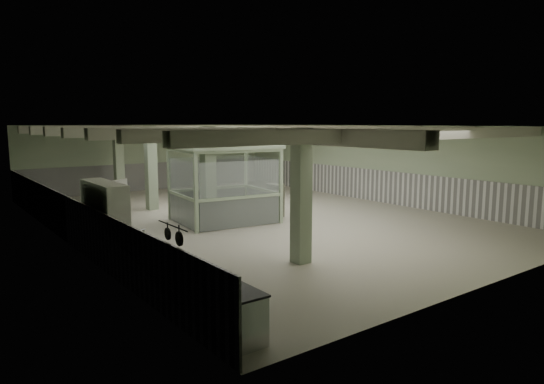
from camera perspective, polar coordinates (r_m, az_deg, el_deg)
floor at (r=19.33m, az=-2.37°, el=-2.96°), size 20.00×20.00×0.00m
ceiling at (r=18.96m, az=-2.44°, el=7.78°), size 14.00×20.00×0.02m
wall_back at (r=27.88m, az=-14.07°, el=3.96°), size 14.00×0.02×3.60m
wall_front at (r=12.23m, az=24.98°, el=-1.67°), size 14.00×0.02×3.60m
wall_left at (r=16.22m, az=-23.31°, el=0.68°), size 0.02×20.00×3.60m
wall_right at (r=23.69m, az=11.76°, el=3.33°), size 0.02×20.00×3.60m
wainscot_left at (r=16.39m, az=-23.02°, el=-2.96°), size 0.05×19.90×1.50m
wainscot_right at (r=23.78m, az=11.65°, el=0.81°), size 0.05×19.90×1.50m
wainscot_back at (r=27.94m, az=-13.97°, el=1.81°), size 13.90×0.05×1.50m
girder at (r=17.68m, az=-9.20°, el=6.94°), size 0.45×19.90×0.40m
beam_a at (r=13.44m, az=15.97°, el=6.55°), size 13.90×0.35×0.32m
beam_b at (r=15.09m, az=8.37°, el=6.92°), size 13.90×0.35×0.32m
beam_c at (r=16.95m, az=2.36°, el=7.12°), size 13.90×0.35×0.32m
beam_d at (r=18.96m, az=-2.43°, el=7.23°), size 13.90×0.35×0.32m
beam_e at (r=21.08m, az=-6.28°, el=7.28°), size 13.90×0.35×0.32m
beam_f at (r=23.27m, az=-9.42°, el=7.30°), size 13.90×0.35×0.32m
beam_g at (r=25.52m, az=-12.02°, el=7.30°), size 13.90×0.35×0.32m
column_a at (r=12.81m, az=3.45°, el=-0.50°), size 0.42×0.42×3.60m
column_b at (r=16.91m, az=-7.51°, el=1.55°), size 0.42×0.42×3.60m
column_c at (r=21.40m, az=-14.06°, el=2.76°), size 0.42×0.42×3.60m
column_d at (r=25.12m, az=-17.58°, el=3.39°), size 0.42×0.42×3.60m
hook_rail at (r=9.10m, az=-11.64°, el=-3.91°), size 0.02×1.20×0.02m
pendant_front at (r=15.46m, az=9.66°, el=5.54°), size 0.44×0.44×0.22m
pendant_mid at (r=19.67m, az=-2.04°, el=6.19°), size 0.44×0.44×0.22m
pendant_back at (r=23.95m, az=-8.88°, el=6.45°), size 0.44×0.44×0.22m
prep_counter at (r=10.15m, az=-10.85°, el=-10.76°), size 0.88×5.06×0.91m
pitcher_near at (r=12.01m, az=-14.86°, el=-5.00°), size 0.24×0.27×0.30m
pitcher_far at (r=10.66m, az=-12.53°, el=-6.74°), size 0.22×0.23×0.24m
veg_colander at (r=11.71m, az=-14.81°, el=-5.60°), size 0.46×0.46×0.19m
orange_bowl at (r=9.51m, az=-10.00°, el=-9.00°), size 0.30×0.30×0.08m
skillet_near at (r=9.02m, az=-10.86°, el=-5.43°), size 0.04×0.27×0.27m
skillet_far at (r=9.46m, az=-12.17°, el=-4.83°), size 0.03×0.24×0.24m
walkin_cooler at (r=13.78m, az=-18.91°, el=-3.42°), size 1.12×2.32×2.13m
guard_booth at (r=18.31m, az=-5.69°, el=2.48°), size 3.90×3.41×2.90m
filing_cabinet at (r=19.25m, az=0.40°, el=-1.00°), size 0.56×0.69×1.32m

